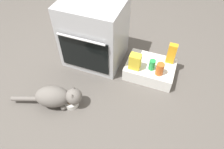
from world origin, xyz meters
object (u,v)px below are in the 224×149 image
Objects in this scene: juice_carton at (172,54)px; snack_bag at (135,62)px; food_bowl at (71,102)px; cat at (57,97)px; sauce_jar at (160,69)px; pantry_cabinet at (150,69)px; oven at (94,33)px; soda_can at (152,65)px.

juice_carton reaches higher than snack_bag.
juice_carton is (0.82, 0.81, 0.24)m from food_bowl.
cat is 1.08m from sauce_jar.
pantry_cabinet is 3.81× the size of sauce_jar.
oven is 5.38× the size of sauce_jar.
sauce_jar is (0.11, -0.11, 0.15)m from pantry_cabinet.
juice_carton is 0.41m from snack_bag.
juice_carton is at bearing 32.83° from pantry_cabinet.
pantry_cabinet is 0.94m from food_bowl.
snack_bag is at bearing -15.64° from oven.
soda_can is at bearing -8.28° from oven.
cat is 5.01× the size of sauce_jar.
sauce_jar reaches higher than food_bowl.
food_bowl is 0.93m from soda_can.
sauce_jar is at bearing -25.11° from soda_can.
oven reaches higher than pantry_cabinet.
snack_bag is (-0.16, -0.11, 0.17)m from pantry_cabinet.
food_bowl is at bearing -136.32° from soda_can.
snack_bag is at bearing -145.55° from pantry_cabinet.
oven is at bearing 176.79° from pantry_cabinet.
food_bowl is 0.78m from snack_bag.
soda_can is at bearing 154.89° from sauce_jar.
soda_can reaches higher than pantry_cabinet.
oven is at bearing -174.84° from juice_carton.
snack_bag is (0.53, -0.15, -0.13)m from oven.
food_bowl is 0.21× the size of cat.
sauce_jar is (-0.07, -0.22, -0.05)m from juice_carton.
cat is at bearing -134.18° from snack_bag.
cat is at bearing -139.52° from soda_can.
food_bowl is 0.16m from cat.
cat reaches higher than food_bowl.
snack_bag is at bearing -146.40° from juice_carton.
food_bowl is 0.97m from sauce_jar.
food_bowl is at bearing -132.73° from pantry_cabinet.
snack_bag is at bearing -165.73° from soda_can.
cat is 2.92× the size of juice_carton.
snack_bag is at bearing 27.89° from cat.
snack_bag reaches higher than pantry_cabinet.
snack_bag is at bearing -179.41° from sauce_jar.
juice_carton is at bearing 23.99° from cat.
food_bowl is at bearing -0.00° from cat.
sauce_jar is at bearing 17.69° from cat.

